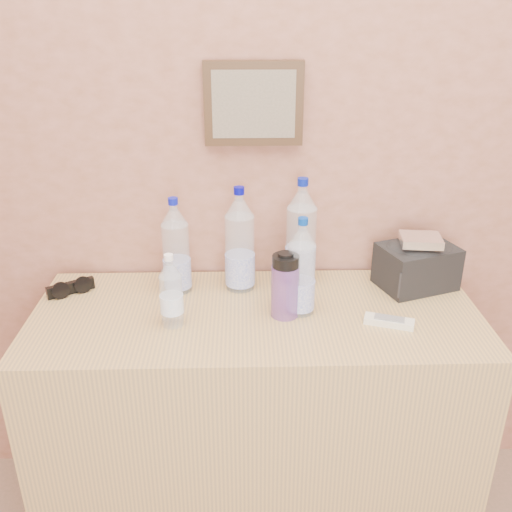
% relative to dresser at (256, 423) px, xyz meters
% --- Properties ---
extents(picture_frame, '(0.30, 0.03, 0.25)m').
position_rel_dresser_xyz_m(picture_frame, '(0.00, 0.27, 0.98)').
color(picture_frame, '#382311').
rests_on(picture_frame, room_shell).
extents(dresser, '(1.34, 0.56, 0.84)m').
position_rel_dresser_xyz_m(dresser, '(0.00, 0.00, 0.00)').
color(dresser, '#AE7F51').
rests_on(dresser, ground).
extents(pet_large_a, '(0.08, 0.08, 0.31)m').
position_rel_dresser_xyz_m(pet_large_a, '(-0.25, 0.15, 0.55)').
color(pet_large_a, '#CDE8FF').
rests_on(pet_large_a, dresser).
extents(pet_large_b, '(0.09, 0.09, 0.34)m').
position_rel_dresser_xyz_m(pet_large_b, '(-0.05, 0.16, 0.57)').
color(pet_large_b, silver).
rests_on(pet_large_b, dresser).
extents(pet_large_c, '(0.10, 0.10, 0.35)m').
position_rel_dresser_xyz_m(pet_large_c, '(0.15, 0.20, 0.57)').
color(pet_large_c, silver).
rests_on(pet_large_c, dresser).
extents(pet_large_d, '(0.08, 0.08, 0.30)m').
position_rel_dresser_xyz_m(pet_large_d, '(0.13, 0.00, 0.55)').
color(pet_large_d, silver).
rests_on(pet_large_d, dresser).
extents(pet_small, '(0.06, 0.06, 0.22)m').
position_rel_dresser_xyz_m(pet_small, '(-0.24, -0.06, 0.51)').
color(pet_small, white).
rests_on(pet_small, dresser).
extents(nalgene_bottle, '(0.08, 0.08, 0.20)m').
position_rel_dresser_xyz_m(nalgene_bottle, '(0.08, -0.02, 0.52)').
color(nalgene_bottle, '#74419F').
rests_on(nalgene_bottle, dresser).
extents(sunglasses, '(0.16, 0.13, 0.04)m').
position_rel_dresser_xyz_m(sunglasses, '(-0.58, 0.14, 0.44)').
color(sunglasses, black).
rests_on(sunglasses, dresser).
extents(ac_remote, '(0.15, 0.09, 0.02)m').
position_rel_dresser_xyz_m(ac_remote, '(0.38, -0.08, 0.43)').
color(ac_remote, silver).
rests_on(ac_remote, dresser).
extents(toiletry_bag, '(0.27, 0.23, 0.16)m').
position_rel_dresser_xyz_m(toiletry_bag, '(0.52, 0.16, 0.50)').
color(toiletry_bag, black).
rests_on(toiletry_bag, dresser).
extents(foil_packet, '(0.13, 0.12, 0.03)m').
position_rel_dresser_xyz_m(foil_packet, '(0.52, 0.14, 0.59)').
color(foil_packet, white).
rests_on(foil_packet, toiletry_bag).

